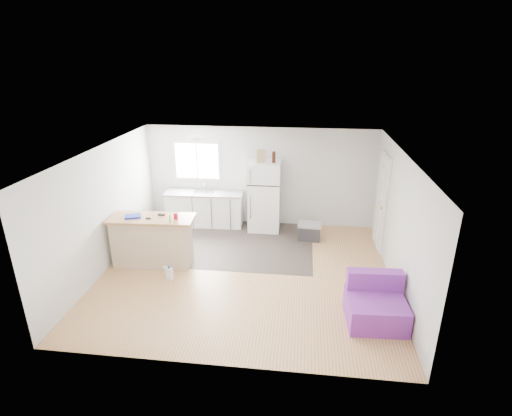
{
  "coord_description": "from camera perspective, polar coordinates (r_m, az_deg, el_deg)",
  "views": [
    {
      "loc": [
        1.01,
        -6.72,
        4.01
      ],
      "look_at": [
        0.11,
        0.7,
        1.09
      ],
      "focal_mm": 28.0,
      "sensor_mm": 36.0,
      "label": 1
    }
  ],
  "objects": [
    {
      "name": "window",
      "position": [
        9.87,
        -8.43,
        6.68
      ],
      "size": [
        1.18,
        0.06,
        0.98
      ],
      "color": "white",
      "rests_on": "back_wall"
    },
    {
      "name": "blue_tray",
      "position": [
        8.13,
        -17.18,
        -1.12
      ],
      "size": [
        0.36,
        0.31,
        0.04
      ],
      "primitive_type": "cube",
      "rotation": [
        0.0,
        0.0,
        0.38
      ],
      "color": "#1224B2",
      "rests_on": "peninsula"
    },
    {
      "name": "tool_a",
      "position": [
        8.07,
        -13.35,
        -0.93
      ],
      "size": [
        0.14,
        0.06,
        0.03
      ],
      "primitive_type": "cube",
      "rotation": [
        0.0,
        0.0,
        0.07
      ],
      "color": "black",
      "rests_on": "peninsula"
    },
    {
      "name": "purple_seat",
      "position": [
        6.79,
        16.68,
        -13.16
      ],
      "size": [
        0.94,
        0.89,
        0.74
      ],
      "rotation": [
        0.0,
        0.0,
        0.05
      ],
      "color": "purple",
      "rests_on": "floor"
    },
    {
      "name": "mop",
      "position": [
        8.09,
        -12.62,
        -7.08
      ],
      "size": [
        0.28,
        0.32,
        1.2
      ],
      "rotation": [
        0.0,
        0.0,
        0.57
      ],
      "color": "green",
      "rests_on": "floor"
    },
    {
      "name": "red_cup",
      "position": [
        7.83,
        -11.41,
        -1.12
      ],
      "size": [
        0.09,
        0.09,
        0.12
      ],
      "primitive_type": "cylinder",
      "rotation": [
        0.0,
        0.0,
        -0.08
      ],
      "color": "red",
      "rests_on": "peninsula"
    },
    {
      "name": "kitchen_cabinets",
      "position": [
        9.9,
        -7.33,
        -0.03
      ],
      "size": [
        1.92,
        0.66,
        1.12
      ],
      "rotation": [
        0.0,
        0.0,
        0.04
      ],
      "color": "white",
      "rests_on": "floor"
    },
    {
      "name": "cooler",
      "position": [
        9.21,
        7.64,
        -3.3
      ],
      "size": [
        0.54,
        0.39,
        0.4
      ],
      "rotation": [
        0.0,
        0.0,
        -0.07
      ],
      "color": "#2C2C2E",
      "rests_on": "floor"
    },
    {
      "name": "cleaner_jug",
      "position": [
        7.8,
        -12.29,
        -9.12
      ],
      "size": [
        0.15,
        0.12,
        0.28
      ],
      "rotation": [
        0.0,
        0.0,
        -0.29
      ],
      "color": "white",
      "rests_on": "floor"
    },
    {
      "name": "bottle_left",
      "position": [
        9.11,
        2.53,
        7.24
      ],
      "size": [
        0.09,
        0.09,
        0.25
      ],
      "primitive_type": "cylinder",
      "rotation": [
        0.0,
        0.0,
        0.33
      ],
      "color": "#351109",
      "rests_on": "refrigerator"
    },
    {
      "name": "room",
      "position": [
        7.36,
        -1.52,
        -1.14
      ],
      "size": [
        5.51,
        5.01,
        2.41
      ],
      "color": "#A07A43",
      "rests_on": "ground"
    },
    {
      "name": "vinyl_zone",
      "position": [
        9.09,
        -4.85,
        -4.9
      ],
      "size": [
        4.05,
        2.5,
        0.0
      ],
      "primitive_type": "cube",
      "color": "#2F2723",
      "rests_on": "floor"
    },
    {
      "name": "tool_b",
      "position": [
        7.96,
        -15.15,
        -1.43
      ],
      "size": [
        0.11,
        0.06,
        0.03
      ],
      "primitive_type": "cube",
      "rotation": [
        0.0,
        0.0,
        -0.19
      ],
      "color": "black",
      "rests_on": "peninsula"
    },
    {
      "name": "refrigerator",
      "position": [
        9.45,
        1.24,
        1.7
      ],
      "size": [
        0.74,
        0.71,
        1.67
      ],
      "rotation": [
        0.0,
        0.0,
        0.01
      ],
      "color": "white",
      "rests_on": "floor"
    },
    {
      "name": "peninsula",
      "position": [
        8.23,
        -14.57,
        -4.53
      ],
      "size": [
        1.68,
        0.71,
        1.02
      ],
      "rotation": [
        0.0,
        0.0,
        0.05
      ],
      "color": "#C8AF90",
      "rests_on": "floor"
    },
    {
      "name": "cardboard_box",
      "position": [
        9.11,
        0.72,
        7.41
      ],
      "size": [
        0.21,
        0.13,
        0.3
      ],
      "primitive_type": "cube",
      "rotation": [
        0.0,
        0.0,
        0.16
      ],
      "color": "tan",
      "rests_on": "refrigerator"
    },
    {
      "name": "ceiling_fixture",
      "position": [
        8.39,
        -8.65,
        9.75
      ],
      "size": [
        0.3,
        0.3,
        0.07
      ],
      "primitive_type": "cylinder",
      "color": "white",
      "rests_on": "ceiling"
    },
    {
      "name": "interior_door",
      "position": [
        8.97,
        17.49,
        0.81
      ],
      "size": [
        0.11,
        0.92,
        2.1
      ],
      "color": "white",
      "rests_on": "right_wall"
    },
    {
      "name": "bottle_right",
      "position": [
        9.16,
        2.59,
        7.32
      ],
      "size": [
        0.08,
        0.08,
        0.25
      ],
      "primitive_type": "cylinder",
      "rotation": [
        0.0,
        0.0,
        0.12
      ],
      "color": "#351109",
      "rests_on": "refrigerator"
    }
  ]
}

